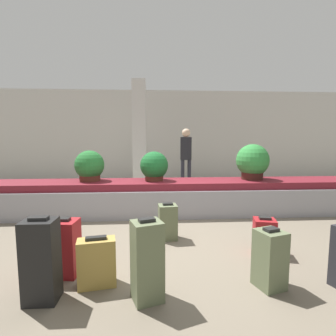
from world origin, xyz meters
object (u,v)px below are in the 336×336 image
at_px(suitcase_2, 264,236).
at_px(suitcase_7, 147,261).
at_px(suitcase_1, 270,259).
at_px(suitcase_6, 41,261).
at_px(potted_plant_2, 154,167).
at_px(suitcase_4, 62,248).
at_px(potted_plant_0, 253,162).
at_px(traveler_0, 186,152).
at_px(pillar, 139,134).
at_px(suitcase_3, 97,262).
at_px(potted_plant_1, 90,166).
at_px(suitcase_0, 168,222).

height_order(suitcase_2, suitcase_7, suitcase_7).
height_order(suitcase_1, suitcase_2, suitcase_1).
distance_m(suitcase_6, potted_plant_2, 3.04).
distance_m(suitcase_4, potted_plant_0, 3.91).
bearing_deg(suitcase_2, traveler_0, 108.42).
distance_m(pillar, suitcase_3, 5.64).
xyz_separation_m(potted_plant_0, potted_plant_2, (-1.99, -0.04, -0.08)).
xyz_separation_m(potted_plant_1, traveler_0, (2.23, 2.52, 0.13)).
height_order(suitcase_4, potted_plant_2, potted_plant_2).
relative_size(suitcase_4, potted_plant_2, 1.11).
bearing_deg(suitcase_0, suitcase_1, -59.60).
bearing_deg(suitcase_3, suitcase_7, -37.63).
distance_m(suitcase_7, potted_plant_1, 3.17).
distance_m(pillar, potted_plant_2, 2.99).
bearing_deg(traveler_0, suitcase_6, -99.37).
relative_size(suitcase_2, potted_plant_2, 0.84).
distance_m(pillar, suitcase_1, 5.95).
height_order(suitcase_1, suitcase_7, suitcase_7).
bearing_deg(suitcase_2, suitcase_0, 167.71).
bearing_deg(suitcase_3, pillar, 77.96).
bearing_deg(suitcase_1, traveler_0, 73.83).
distance_m(suitcase_2, potted_plant_0, 2.24).
height_order(pillar, suitcase_1, pillar).
height_order(pillar, potted_plant_1, pillar).
bearing_deg(potted_plant_1, suitcase_2, -37.40).
relative_size(suitcase_4, traveler_0, 0.36).
distance_m(suitcase_2, potted_plant_2, 2.51).
bearing_deg(suitcase_7, traveler_0, 60.03).
bearing_deg(suitcase_6, potted_plant_0, 43.39).
bearing_deg(pillar, suitcase_4, -96.64).
distance_m(potted_plant_1, traveler_0, 3.37).
height_order(pillar, traveler_0, pillar).
distance_m(suitcase_4, traveler_0, 5.36).
relative_size(pillar, suitcase_7, 4.16).
relative_size(suitcase_0, potted_plant_1, 0.91).
height_order(suitcase_2, suitcase_4, suitcase_4).
xyz_separation_m(suitcase_4, potted_plant_2, (1.02, 2.35, 0.62)).
xyz_separation_m(suitcase_1, potted_plant_2, (-1.11, 2.72, 0.63)).
distance_m(suitcase_3, potted_plant_2, 2.74).
distance_m(potted_plant_1, potted_plant_2, 1.26).
height_order(suitcase_3, potted_plant_2, potted_plant_2).
bearing_deg(suitcase_1, pillar, 87.51).
height_order(suitcase_7, potted_plant_2, potted_plant_2).
relative_size(potted_plant_0, potted_plant_1, 1.20).
bearing_deg(suitcase_1, suitcase_2, 52.17).
xyz_separation_m(pillar, potted_plant_2, (0.41, -2.88, -0.67)).
bearing_deg(suitcase_2, potted_plant_2, 138.25).
height_order(suitcase_3, traveler_0, traveler_0).
bearing_deg(suitcase_3, potted_plant_1, 93.95).
bearing_deg(potted_plant_1, suitcase_3, -76.06).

